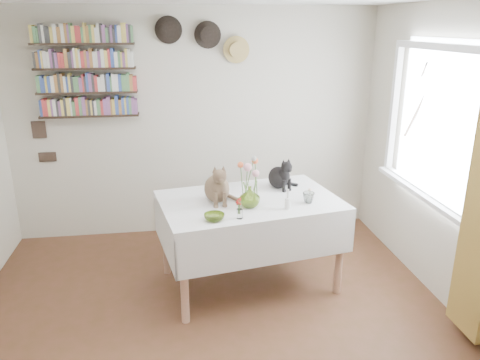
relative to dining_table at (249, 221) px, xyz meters
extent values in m
cube|color=brown|center=(-0.39, -0.96, -0.65)|extent=(4.04, 4.54, 0.04)
cube|color=beige|center=(-0.39, 1.31, 0.62)|extent=(4.04, 0.04, 2.54)
cube|color=white|center=(1.58, -0.16, 0.87)|extent=(0.01, 1.40, 1.20)
cube|color=white|center=(1.58, -0.16, 1.50)|extent=(0.06, 1.52, 0.06)
cube|color=white|center=(1.58, -0.16, 0.24)|extent=(0.06, 1.52, 0.06)
cube|color=white|center=(1.58, 0.57, 0.87)|extent=(0.06, 0.06, 1.20)
cube|color=white|center=(1.55, -0.16, 0.24)|extent=(0.12, 1.50, 0.04)
cube|color=white|center=(0.00, 0.00, 0.17)|extent=(1.70, 1.26, 0.07)
cylinder|color=tan|center=(-0.61, -0.54, -0.24)|extent=(0.07, 0.07, 0.77)
cylinder|color=tan|center=(0.76, -0.29, -0.24)|extent=(0.07, 0.07, 0.77)
cylinder|color=tan|center=(-0.76, 0.29, -0.24)|extent=(0.07, 0.07, 0.77)
cylinder|color=tan|center=(0.61, 0.54, -0.24)|extent=(0.07, 0.07, 0.77)
imported|color=#96B543|center=(-0.03, -0.18, 0.30)|extent=(0.19, 0.19, 0.18)
imported|color=#96B543|center=(-0.35, -0.42, 0.23)|extent=(0.23, 0.23, 0.05)
imported|color=white|center=(0.49, -0.16, 0.25)|extent=(0.14, 0.14, 0.10)
cylinder|color=white|center=(0.28, -0.27, 0.25)|extent=(0.05, 0.05, 0.10)
cylinder|color=white|center=(0.28, -0.27, 0.34)|extent=(0.02, 0.02, 0.08)
cylinder|color=white|center=(-0.15, -0.41, 0.24)|extent=(0.05, 0.05, 0.08)
cone|color=white|center=(0.53, -0.05, 0.24)|extent=(0.05, 0.05, 0.07)
sphere|color=beige|center=(0.53, -0.05, 0.29)|extent=(0.03, 0.03, 0.03)
cylinder|color=#4C7233|center=(-0.06, -0.17, 0.40)|extent=(0.01, 0.01, 0.30)
sphere|color=pink|center=(-0.06, -0.17, 0.55)|extent=(0.07, 0.07, 0.07)
cylinder|color=#4C7233|center=(0.01, -0.20, 0.38)|extent=(0.01, 0.01, 0.26)
sphere|color=pink|center=(0.01, -0.20, 0.51)|extent=(0.06, 0.06, 0.06)
cylinder|color=#4C7233|center=(0.03, -0.15, 0.42)|extent=(0.01, 0.01, 0.34)
sphere|color=orange|center=(0.03, -0.15, 0.59)|extent=(0.06, 0.06, 0.06)
cylinder|color=#4C7233|center=(-0.09, -0.14, 0.41)|extent=(0.01, 0.01, 0.31)
sphere|color=orange|center=(-0.09, -0.14, 0.56)|extent=(0.05, 0.05, 0.05)
cylinder|color=#4C7233|center=(-0.03, -0.13, 0.44)|extent=(0.01, 0.01, 0.37)
sphere|color=#999E93|center=(-0.03, -0.13, 0.62)|extent=(0.04, 0.04, 0.04)
cube|color=black|center=(-1.49, 1.20, 0.77)|extent=(1.00, 0.16, 0.02)
cube|color=black|center=(-1.49, 1.20, 1.01)|extent=(1.00, 0.16, 0.02)
cube|color=black|center=(-1.49, 1.20, 1.25)|extent=(1.00, 0.16, 0.02)
cube|color=black|center=(-1.49, 1.20, 1.49)|extent=(1.00, 0.16, 0.02)
cylinder|color=black|center=(-0.64, 1.25, 1.62)|extent=(0.28, 0.02, 0.28)
cylinder|color=black|center=(-0.64, 1.21, 1.62)|extent=(0.16, 0.08, 0.16)
cylinder|color=black|center=(-0.24, 1.25, 1.57)|extent=(0.28, 0.02, 0.28)
cylinder|color=black|center=(-0.24, 1.21, 1.57)|extent=(0.16, 0.08, 0.16)
cylinder|color=#A8884C|center=(0.06, 1.25, 1.42)|extent=(0.28, 0.02, 0.28)
cylinder|color=#A8884C|center=(0.06, 1.21, 1.42)|extent=(0.16, 0.08, 0.16)
cube|color=#38281E|center=(-2.04, 1.27, 0.62)|extent=(0.14, 0.02, 0.18)
cube|color=#38281E|center=(-1.99, 1.27, 0.32)|extent=(0.18, 0.02, 0.10)
camera|label=1|loc=(-0.65, -3.82, 1.68)|focal=35.00mm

